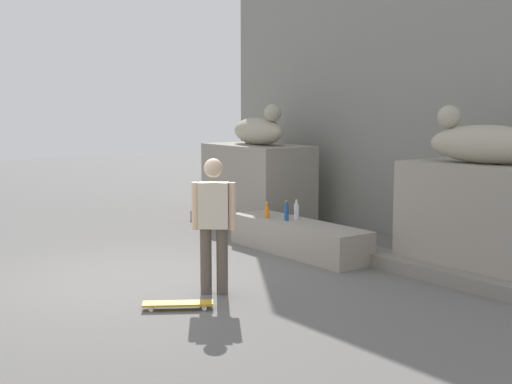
# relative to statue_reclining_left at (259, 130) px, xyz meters

# --- Properties ---
(ground_plane) EXTENTS (40.00, 40.00, 0.00)m
(ground_plane) POSITION_rel_statue_reclining_left_xyz_m (2.53, -3.89, -1.81)
(ground_plane) COLOR #605E5B
(facade_wall) EXTENTS (9.63, 0.60, 6.65)m
(facade_wall) POSITION_rel_statue_reclining_left_xyz_m (2.53, 1.49, 1.52)
(facade_wall) COLOR gray
(facade_wall) RESTS_ON ground_plane
(pedestal_left) EXTENTS (2.13, 1.23, 1.52)m
(pedestal_left) POSITION_rel_statue_reclining_left_xyz_m (-0.04, 0.00, -1.04)
(pedestal_left) COLOR gray
(pedestal_left) RESTS_ON ground_plane
(pedestal_right) EXTENTS (2.13, 1.23, 1.52)m
(pedestal_right) POSITION_rel_statue_reclining_left_xyz_m (5.09, 0.00, -1.04)
(pedestal_right) COLOR gray
(pedestal_right) RESTS_ON ground_plane
(statue_reclining_left) EXTENTS (1.65, 0.74, 0.78)m
(statue_reclining_left) POSITION_rel_statue_reclining_left_xyz_m (0.00, 0.00, 0.00)
(statue_reclining_left) COLOR #A79F89
(statue_reclining_left) RESTS_ON pedestal_left
(statue_reclining_right) EXTENTS (1.69, 0.91, 0.78)m
(statue_reclining_right) POSITION_rel_statue_reclining_left_xyz_m (5.05, -0.00, 0.00)
(statue_reclining_right) COLOR #A79F89
(statue_reclining_right) RESTS_ON pedestal_right
(ledge_block) EXTENTS (2.65, 0.71, 0.49)m
(ledge_block) POSITION_rel_statue_reclining_left_xyz_m (2.53, -1.11, -1.56)
(ledge_block) COLOR gray
(ledge_block) RESTS_ON ground_plane
(skater) EXTENTS (0.38, 0.44, 1.67)m
(skater) POSITION_rel_statue_reclining_left_xyz_m (3.70, -3.42, -0.88)
(skater) COLOR brown
(skater) RESTS_ON ground_plane
(skateboard) EXTENTS (0.59, 0.78, 0.08)m
(skateboard) POSITION_rel_statue_reclining_left_xyz_m (4.01, -4.12, -1.74)
(skateboard) COLOR gold
(skateboard) RESTS_ON ground_plane
(bottle_blue) EXTENTS (0.07, 0.07, 0.31)m
(bottle_blue) POSITION_rel_statue_reclining_left_xyz_m (2.31, -1.17, -1.18)
(bottle_blue) COLOR #194C99
(bottle_blue) RESTS_ON ledge_block
(bottle_clear) EXTENTS (0.08, 0.08, 0.31)m
(bottle_clear) POSITION_rel_statue_reclining_left_xyz_m (2.31, -0.97, -1.18)
(bottle_clear) COLOR silver
(bottle_clear) RESTS_ON ledge_block
(bottle_orange) EXTENTS (0.08, 0.08, 0.26)m
(bottle_orange) POSITION_rel_statue_reclining_left_xyz_m (1.92, -1.26, -1.21)
(bottle_orange) COLOR orange
(bottle_orange) RESTS_ON ledge_block
(stair_step) EXTENTS (7.26, 0.50, 0.19)m
(stair_step) POSITION_rel_statue_reclining_left_xyz_m (2.53, -0.63, -1.71)
(stair_step) COLOR gray
(stair_step) RESTS_ON ground_plane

